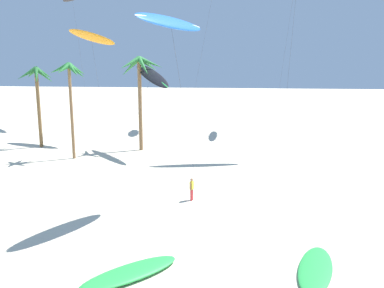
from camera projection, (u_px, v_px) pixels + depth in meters
The scene contains 9 objects.
palm_tree_1 at pixel (37, 84), 45.89m from camera, with size 3.87×3.93×9.17m.
palm_tree_2 at pixel (140, 75), 44.06m from camera, with size 4.77×4.35×10.29m.
palm_tree_3 at pixel (69, 77), 40.05m from camera, with size 3.61×3.68×9.64m.
flying_kite_1 at pixel (91, 37), 48.54m from camera, with size 7.05×5.17×14.08m.
flying_kite_4 at pixel (171, 22), 24.29m from camera, with size 4.30×6.31×12.65m.
flying_kite_5 at pixel (152, 75), 42.55m from camera, with size 5.89×13.58×9.77m.
grounded_kite_0 at pixel (130, 273), 18.74m from camera, with size 4.62×4.63×0.34m.
grounded_kite_1 at pixel (315, 269), 19.19m from camera, with size 2.63×5.06×0.25m.
person_far_watcher at pixel (192, 188), 28.87m from camera, with size 0.28×0.49×1.63m.
Camera 1 is at (3.36, -3.75, 9.69)m, focal length 38.21 mm.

